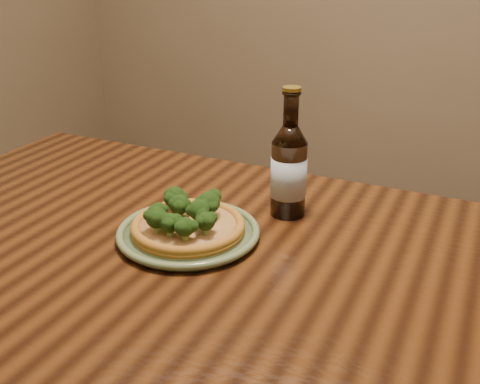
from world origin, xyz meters
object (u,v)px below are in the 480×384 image
at_px(table, 243,314).
at_px(beer_bottle, 289,169).
at_px(pizza, 187,223).
at_px(plate, 188,233).

distance_m(table, beer_bottle, 0.30).
bearing_deg(table, pizza, 158.36).
height_order(table, beer_bottle, beer_bottle).
relative_size(plate, beer_bottle, 1.02).
bearing_deg(beer_bottle, pizza, -151.19).
bearing_deg(pizza, table, -21.64).
height_order(table, plate, plate).
bearing_deg(table, plate, 157.74).
relative_size(table, pizza, 7.59).
bearing_deg(pizza, beer_bottle, 53.23).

